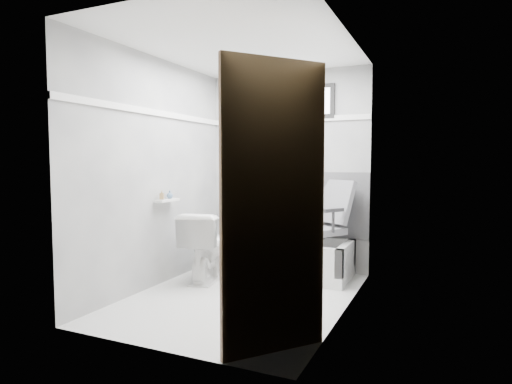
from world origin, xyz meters
The scene contains 19 objects.
floor centered at (0.00, 0.00, 0.00)m, with size 2.60×2.60×0.00m, color white.
ceiling centered at (0.00, 0.00, 2.40)m, with size 2.60×2.60×0.00m, color silver.
wall_back centered at (0.00, 1.30, 1.20)m, with size 2.00×0.02×2.40m, color slate.
wall_front centered at (0.00, -1.30, 1.20)m, with size 2.00×0.02×2.40m, color slate.
wall_left centered at (-1.00, 0.00, 1.20)m, with size 0.02×2.60×2.40m, color slate.
wall_right centered at (1.00, 0.00, 1.20)m, with size 0.02×2.60×2.40m, color slate.
bathtub centered at (0.10, 0.93, 0.21)m, with size 1.50×0.70×0.42m, color silver, non-canonical shape.
office_chair centered at (0.48, 0.98, 0.62)m, with size 0.57×0.57×0.99m, color slate, non-canonical shape.
toilet centered at (-0.62, 0.39, 0.38)m, with size 0.43×0.77×0.75m, color white.
door centered at (0.98, -1.28, 1.00)m, with size 0.78×0.78×2.00m, color #54301F, non-canonical shape.
window centered at (0.25, 1.29, 2.02)m, with size 0.66×0.04×0.40m, color black, non-canonical shape.
backerboard centered at (0.25, 1.29, 0.80)m, with size 1.50×0.02×0.78m, color #4C4C4F.
trim_back centered at (0.00, 1.29, 1.82)m, with size 2.00×0.02×0.06m, color white.
trim_left centered at (-0.99, 0.00, 1.82)m, with size 0.02×2.60×0.06m, color white.
pole centered at (-0.13, 1.06, 1.05)m, with size 0.02×0.02×1.95m, color white.
shelf centered at (-0.93, 0.10, 0.90)m, with size 0.10×0.32×0.03m, color silver.
soap_bottle_a centered at (-0.94, 0.02, 0.97)m, with size 0.04×0.04×0.10m, color #94774A.
soap_bottle_b centered at (-0.94, 0.16, 0.96)m, with size 0.07×0.07×0.09m, color #476382.
faucet centered at (-0.20, 1.27, 0.55)m, with size 0.26×0.10×0.16m, color silver, non-canonical shape.
Camera 1 is at (1.79, -3.66, 1.31)m, focal length 30.00 mm.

